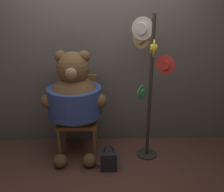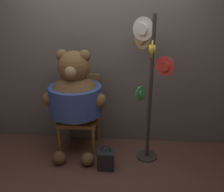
# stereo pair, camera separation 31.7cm
# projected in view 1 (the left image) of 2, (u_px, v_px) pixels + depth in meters

# --- Properties ---
(ground_plane) EXTENTS (14.00, 14.00, 0.00)m
(ground_plane) POSITION_uv_depth(u_px,v_px,m) (103.00, 165.00, 3.24)
(ground_plane) COLOR brown
(wall_back) EXTENTS (8.00, 0.10, 2.50)m
(wall_back) POSITION_uv_depth(u_px,v_px,m) (102.00, 58.00, 3.47)
(wall_back) COLOR #66605B
(wall_back) RESTS_ON ground_plane
(chair) EXTENTS (0.52, 0.55, 1.04)m
(chair) POSITION_uv_depth(u_px,v_px,m) (78.00, 112.00, 3.46)
(chair) COLOR olive
(chair) RESTS_ON ground_plane
(teddy_bear) EXTENTS (0.83, 0.74, 1.44)m
(teddy_bear) POSITION_uv_depth(u_px,v_px,m) (75.00, 98.00, 3.19)
(teddy_bear) COLOR brown
(teddy_bear) RESTS_ON ground_plane
(hat_display_rack) EXTENTS (0.49, 0.51, 1.87)m
(hat_display_rack) POSITION_uv_depth(u_px,v_px,m) (148.00, 76.00, 3.06)
(hat_display_rack) COLOR #332D28
(hat_display_rack) RESTS_ON ground_plane
(handbag_on_ground) EXTENTS (0.20, 0.15, 0.34)m
(handbag_on_ground) POSITION_uv_depth(u_px,v_px,m) (109.00, 160.00, 3.13)
(handbag_on_ground) COLOR #232328
(handbag_on_ground) RESTS_ON ground_plane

